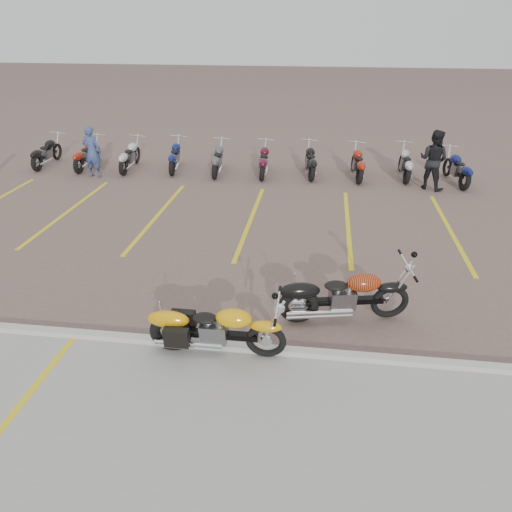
{
  "coord_description": "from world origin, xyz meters",
  "views": [
    {
      "loc": [
        1.91,
        -8.9,
        5.21
      ],
      "look_at": [
        0.67,
        0.2,
        0.75
      ],
      "focal_mm": 35.0,
      "sensor_mm": 36.0,
      "label": 1
    }
  ],
  "objects": [
    {
      "name": "bg_bike_row",
      "position": [
        -1.04,
        8.54,
        0.55
      ],
      "size": [
        15.68,
        2.05,
        1.1
      ],
      "color": "black",
      "rests_on": "ground"
    },
    {
      "name": "flame_cruiser",
      "position": [
        2.39,
        -0.8,
        0.5
      ],
      "size": [
        2.43,
        0.66,
        1.01
      ],
      "rotation": [
        0.12,
        0.0,
        0.21
      ],
      "color": "black",
      "rests_on": "ground"
    },
    {
      "name": "curb",
      "position": [
        0.0,
        -2.0,
        0.06
      ],
      "size": [
        60.0,
        0.18,
        0.12
      ],
      "primitive_type": "cube",
      "color": "#ADAAA3",
      "rests_on": "ground"
    },
    {
      "name": "person_a",
      "position": [
        -6.08,
        7.39,
        0.89
      ],
      "size": [
        0.68,
        0.48,
        1.78
      ],
      "primitive_type": "imported",
      "rotation": [
        0.0,
        0.0,
        3.06
      ],
      "color": "navy",
      "rests_on": "ground"
    },
    {
      "name": "concrete_apron",
      "position": [
        0.0,
        -4.5,
        0.01
      ],
      "size": [
        60.0,
        5.0,
        0.01
      ],
      "primitive_type": "cube",
      "color": "#9E9B93",
      "rests_on": "ground"
    },
    {
      "name": "person_b",
      "position": [
        5.46,
        7.58,
        0.97
      ],
      "size": [
        1.19,
        1.12,
        1.93
      ],
      "primitive_type": "imported",
      "rotation": [
        0.0,
        0.0,
        2.57
      ],
      "color": "black",
      "rests_on": "ground"
    },
    {
      "name": "ground",
      "position": [
        0.0,
        0.0,
        0.0
      ],
      "size": [
        100.0,
        100.0,
        0.0
      ],
      "primitive_type": "plane",
      "color": "brown",
      "rests_on": "ground"
    },
    {
      "name": "yellow_cruiser",
      "position": [
        0.28,
        -2.11,
        0.48
      ],
      "size": [
        2.32,
        0.34,
        0.96
      ],
      "rotation": [
        0.14,
        0.0,
        0.0
      ],
      "color": "black",
      "rests_on": "ground"
    },
    {
      "name": "parking_stripes",
      "position": [
        0.0,
        4.0,
        0.0
      ],
      "size": [
        38.0,
        5.5,
        0.01
      ],
      "primitive_type": null,
      "color": "gold",
      "rests_on": "ground"
    }
  ]
}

